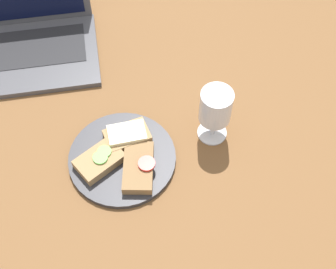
# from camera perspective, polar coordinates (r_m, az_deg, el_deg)

# --- Properties ---
(wooden_table) EXTENTS (1.40, 1.40, 0.03)m
(wooden_table) POSITION_cam_1_polar(r_m,az_deg,el_deg) (1.09, -3.11, -1.15)
(wooden_table) COLOR brown
(wooden_table) RESTS_ON ground
(plate) EXTENTS (0.24, 0.24, 0.01)m
(plate) POSITION_cam_1_polar(r_m,az_deg,el_deg) (1.05, -5.59, -2.90)
(plate) COLOR #333338
(plate) RESTS_ON wooden_table
(sandwich_with_tomato) EXTENTS (0.08, 0.13, 0.03)m
(sandwich_with_tomato) POSITION_cam_1_polar(r_m,az_deg,el_deg) (1.02, -3.60, -4.01)
(sandwich_with_tomato) COLOR #937047
(sandwich_with_tomato) RESTS_ON plate
(sandwich_with_cheese) EXTENTS (0.11, 0.08, 0.03)m
(sandwich_with_cheese) POSITION_cam_1_polar(r_m,az_deg,el_deg) (1.06, -5.02, 0.02)
(sandwich_with_cheese) COLOR #A88456
(sandwich_with_cheese) RESTS_ON plate
(sandwich_with_cucumber) EXTENTS (0.12, 0.11, 0.03)m
(sandwich_with_cucumber) POSITION_cam_1_polar(r_m,az_deg,el_deg) (1.03, -8.35, -3.13)
(sandwich_with_cucumber) COLOR #A88456
(sandwich_with_cucumber) RESTS_ON plate
(wine_glass) EXTENTS (0.07, 0.07, 0.15)m
(wine_glass) POSITION_cam_1_polar(r_m,az_deg,el_deg) (1.01, 5.81, 3.19)
(wine_glass) COLOR white
(wine_glass) RESTS_ON wooden_table
(laptop) EXTENTS (0.34, 0.27, 0.21)m
(laptop) POSITION_cam_1_polar(r_m,az_deg,el_deg) (1.28, -16.68, 11.53)
(laptop) COLOR #4C4C51
(laptop) RESTS_ON wooden_table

